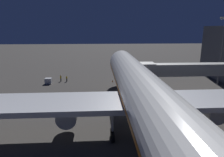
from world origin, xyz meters
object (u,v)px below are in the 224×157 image
at_px(ground_crew_near_nose_gear, 67,78).
at_px(traffic_cone_nose_port, 128,81).
at_px(traffic_cone_nose_starboard, 113,81).
at_px(baggage_container_near_belt, 48,81).
at_px(jet_bridge, 183,70).
at_px(airliner_at_gate, 147,100).
at_px(ground_crew_by_belt_loader, 61,78).
at_px(apron_floodlight_mast, 222,46).

height_order(ground_crew_near_nose_gear, traffic_cone_nose_port, ground_crew_near_nose_gear).
bearing_deg(traffic_cone_nose_starboard, ground_crew_near_nose_gear, -6.24).
bearing_deg(baggage_container_near_belt, ground_crew_near_nose_gear, -156.66).
xyz_separation_m(jet_bridge, traffic_cone_nose_port, (9.73, -12.90, -5.64)).
bearing_deg(ground_crew_near_nose_gear, traffic_cone_nose_starboard, 173.76).
xyz_separation_m(airliner_at_gate, ground_crew_by_belt_loader, (16.67, -32.00, -4.88)).
distance_m(apron_floodlight_mast, traffic_cone_nose_port, 25.63).
bearing_deg(ground_crew_by_belt_loader, traffic_cone_nose_starboard, 173.68).
relative_size(airliner_at_gate, jet_bridge, 2.88).
distance_m(jet_bridge, baggage_container_near_belt, 34.22).
distance_m(ground_crew_near_nose_gear, traffic_cone_nose_starboard, 12.89).
distance_m(airliner_at_gate, jet_bridge, 21.18).
distance_m(baggage_container_near_belt, traffic_cone_nose_port, 21.79).
bearing_deg(ground_crew_near_nose_gear, apron_floodlight_mast, 172.03).
relative_size(airliner_at_gate, ground_crew_near_nose_gear, 38.86).
bearing_deg(baggage_container_near_belt, apron_floodlight_mast, 175.31).
relative_size(ground_crew_by_belt_loader, traffic_cone_nose_starboard, 3.19).
distance_m(apron_floodlight_mast, baggage_container_near_belt, 46.18).
bearing_deg(airliner_at_gate, baggage_container_near_belt, -56.72).
relative_size(baggage_container_near_belt, ground_crew_near_nose_gear, 1.02).
distance_m(baggage_container_near_belt, traffic_cone_nose_starboard, 17.39).
bearing_deg(ground_crew_near_nose_gear, ground_crew_by_belt_loader, -6.90).
relative_size(jet_bridge, traffic_cone_nose_port, 40.46).
height_order(airliner_at_gate, traffic_cone_nose_port, airliner_at_gate).
height_order(jet_bridge, ground_crew_by_belt_loader, jet_bridge).
xyz_separation_m(ground_crew_near_nose_gear, traffic_cone_nose_starboard, (-12.80, 1.40, -0.63)).
xyz_separation_m(baggage_container_near_belt, traffic_cone_nose_starboard, (-17.38, -0.58, -0.47)).
bearing_deg(baggage_container_near_belt, jet_bridge, 158.64).
xyz_separation_m(airliner_at_gate, baggage_container_near_belt, (19.58, -29.83, -5.10)).
bearing_deg(ground_crew_by_belt_loader, baggage_container_near_belt, 36.86).
bearing_deg(apron_floodlight_mast, ground_crew_by_belt_loader, -7.93).
relative_size(jet_bridge, ground_crew_by_belt_loader, 12.68).
bearing_deg(apron_floodlight_mast, baggage_container_near_belt, -4.69).
height_order(ground_crew_near_nose_gear, ground_crew_by_belt_loader, ground_crew_by_belt_loader).
bearing_deg(ground_crew_by_belt_loader, airliner_at_gate, 117.52).
bearing_deg(jet_bridge, ground_crew_near_nose_gear, -27.97).
xyz_separation_m(ground_crew_by_belt_loader, traffic_cone_nose_port, (-18.87, 1.60, -0.69)).
relative_size(jet_bridge, traffic_cone_nose_starboard, 40.46).
bearing_deg(apron_floodlight_mast, jet_bridge, 32.44).
relative_size(airliner_at_gate, baggage_container_near_belt, 38.19).
bearing_deg(jet_bridge, traffic_cone_nose_port, -52.97).
bearing_deg(apron_floodlight_mast, traffic_cone_nose_port, -10.39).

